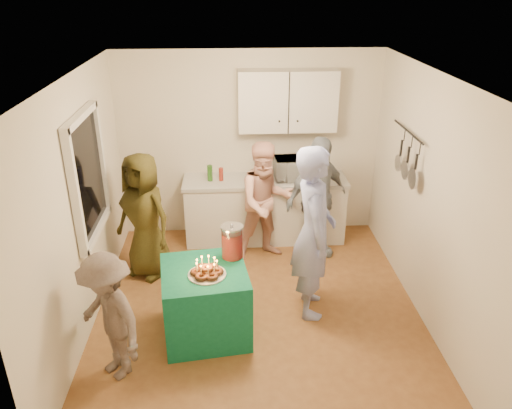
{
  "coord_description": "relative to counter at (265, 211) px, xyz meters",
  "views": [
    {
      "loc": [
        -0.28,
        -4.64,
        3.45
      ],
      "look_at": [
        0.0,
        0.35,
        1.15
      ],
      "focal_mm": 35.0,
      "sensor_mm": 36.0,
      "label": 1
    }
  ],
  "objects": [
    {
      "name": "back_wall",
      "position": [
        -0.2,
        0.3,
        0.87
      ],
      "size": [
        3.6,
        3.6,
        0.0
      ],
      "primitive_type": "plane",
      "color": "silver",
      "rests_on": "floor"
    },
    {
      "name": "upper_cabinet",
      "position": [
        0.3,
        0.15,
        1.52
      ],
      "size": [
        1.3,
        0.3,
        0.8
      ],
      "primitive_type": "cube",
      "color": "white",
      "rests_on": "back_wall"
    },
    {
      "name": "counter",
      "position": [
        0.0,
        0.0,
        0.0
      ],
      "size": [
        2.2,
        0.58,
        0.86
      ],
      "primitive_type": "cube",
      "color": "white",
      "rests_on": "floor"
    },
    {
      "name": "microwave",
      "position": [
        0.4,
        0.0,
        0.63
      ],
      "size": [
        0.56,
        0.4,
        0.3
      ],
      "primitive_type": "imported",
      "rotation": [
        0.0,
        0.0,
        0.06
      ],
      "color": "white",
      "rests_on": "countertop"
    },
    {
      "name": "child_near_left",
      "position": [
        -1.6,
        -2.61,
        0.21
      ],
      "size": [
        0.92,
        0.93,
        1.29
      ],
      "primitive_type": "imported",
      "rotation": [
        0.0,
        0.0,
        -0.8
      ],
      "color": "#564945",
      "rests_on": "floor"
    },
    {
      "name": "man_birthday",
      "position": [
        0.39,
        -1.7,
        0.54
      ],
      "size": [
        0.5,
        0.73,
        1.93
      ],
      "primitive_type": "imported",
      "rotation": [
        0.0,
        0.0,
        1.53
      ],
      "color": "#98A2DD",
      "rests_on": "floor"
    },
    {
      "name": "party_table",
      "position": [
        -0.76,
        -2.06,
        -0.05
      ],
      "size": [
        0.96,
        0.96,
        0.76
      ],
      "primitive_type": "cube",
      "rotation": [
        0.0,
        0.0,
        0.13
      ],
      "color": "#0F6545",
      "rests_on": "floor"
    },
    {
      "name": "ceiling",
      "position": [
        -0.2,
        -1.7,
        2.17
      ],
      "size": [
        4.0,
        4.0,
        0.0
      ],
      "primitive_type": "plane",
      "color": "white",
      "rests_on": "floor"
    },
    {
      "name": "donut_cake",
      "position": [
        -0.73,
        -2.14,
        0.42
      ],
      "size": [
        0.38,
        0.38,
        0.18
      ],
      "primitive_type": null,
      "color": "#381C0C",
      "rests_on": "party_table"
    },
    {
      "name": "countertop",
      "position": [
        0.0,
        -0.0,
        0.46
      ],
      "size": [
        2.24,
        0.62,
        0.05
      ],
      "primitive_type": "cube",
      "color": "beige",
      "rests_on": "counter"
    },
    {
      "name": "woman_back_right",
      "position": [
        0.63,
        -0.53,
        0.4
      ],
      "size": [
        1.04,
        0.87,
        1.66
      ],
      "primitive_type": "imported",
      "rotation": [
        0.0,
        0.0,
        0.57
      ],
      "color": "#101F35",
      "rests_on": "floor"
    },
    {
      "name": "left_wall",
      "position": [
        -2.0,
        -1.7,
        0.87
      ],
      "size": [
        4.0,
        4.0,
        0.0
      ],
      "primitive_type": "plane",
      "color": "silver",
      "rests_on": "floor"
    },
    {
      "name": "floor",
      "position": [
        -0.2,
        -1.7,
        -0.43
      ],
      "size": [
        4.0,
        4.0,
        0.0
      ],
      "primitive_type": "plane",
      "color": "brown",
      "rests_on": "ground"
    },
    {
      "name": "woman_back_left",
      "position": [
        -1.53,
        -0.84,
        0.37
      ],
      "size": [
        0.93,
        0.86,
        1.59
      ],
      "primitive_type": "imported",
      "rotation": [
        0.0,
        0.0,
        -0.6
      ],
      "color": "brown",
      "rests_on": "floor"
    },
    {
      "name": "window_night",
      "position": [
        -1.97,
        -1.4,
        1.12
      ],
      "size": [
        0.04,
        1.0,
        1.2
      ],
      "primitive_type": "cube",
      "color": "black",
      "rests_on": "left_wall"
    },
    {
      "name": "punch_jar",
      "position": [
        -0.47,
        -1.8,
        0.5
      ],
      "size": [
        0.22,
        0.22,
        0.34
      ],
      "primitive_type": "cylinder",
      "color": "red",
      "rests_on": "party_table"
    },
    {
      "name": "woman_back_center",
      "position": [
        -0.02,
        -0.51,
        0.37
      ],
      "size": [
        0.91,
        0.79,
        1.59
      ],
      "primitive_type": "imported",
      "rotation": [
        0.0,
        0.0,
        0.26
      ],
      "color": "#E38576",
      "rests_on": "floor"
    },
    {
      "name": "pot_rack",
      "position": [
        1.52,
        -1.0,
        1.17
      ],
      "size": [
        0.12,
        1.0,
        0.6
      ],
      "primitive_type": "cube",
      "color": "black",
      "rests_on": "right_wall"
    },
    {
      "name": "right_wall",
      "position": [
        1.6,
        -1.7,
        0.87
      ],
      "size": [
        4.0,
        4.0,
        0.0
      ],
      "primitive_type": "plane",
      "color": "silver",
      "rests_on": "floor"
    }
  ]
}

